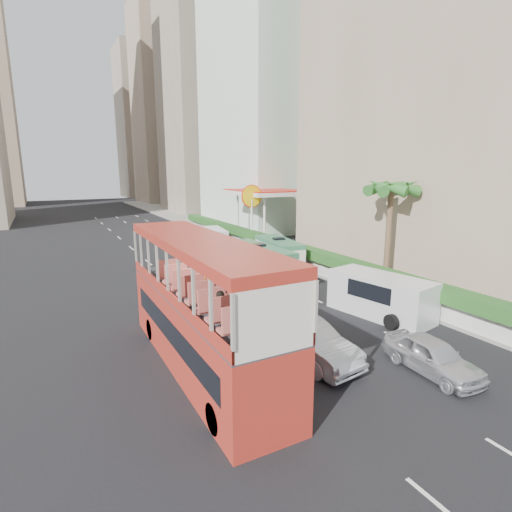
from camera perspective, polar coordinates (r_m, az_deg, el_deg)
ground_plane at (r=19.04m, az=9.90°, el=-11.28°), size 200.00×200.00×0.00m
double_decker_bus at (r=15.35m, az=-7.84°, el=-6.92°), size 2.50×11.00×5.06m
car_silver_lane_a at (r=16.84m, az=7.06°, el=-14.45°), size 2.39×5.17×1.64m
car_silver_lane_b at (r=17.12m, az=23.68°, el=-14.99°), size 1.84×4.08×1.36m
car_black at (r=17.62m, az=6.92°, el=-13.18°), size 1.97×4.36×1.24m
van_asset at (r=31.26m, az=-4.71°, el=-1.77°), size 2.74×4.86×1.28m
minibus_near at (r=25.85m, az=0.22°, el=-1.59°), size 2.33×6.25×2.73m
minibus_far at (r=30.11m, az=3.24°, el=0.08°), size 2.63×5.68×2.42m
panel_van_near at (r=21.98m, az=17.34°, el=-5.43°), size 3.12×5.70×2.16m
panel_van_far at (r=39.93m, az=-6.03°, el=2.61°), size 2.53×4.82×1.84m
sidewalk at (r=44.12m, az=-0.85°, el=2.50°), size 6.00×120.00×0.18m
kerb_wall at (r=33.24m, az=3.57°, el=0.29°), size 0.30×44.00×1.00m
hedge at (r=33.08m, az=3.59°, el=1.74°), size 1.10×44.00×0.70m
palm_tree at (r=26.07m, az=18.35°, el=2.43°), size 0.36×0.36×6.40m
shell_station at (r=42.48m, az=1.59°, el=5.74°), size 6.50×8.00×5.50m
tower_mid at (r=79.22m, az=-6.63°, el=24.88°), size 16.00×16.00×50.00m
tower_far_a at (r=100.69m, az=-12.53°, el=20.20°), size 14.00×14.00×44.00m
tower_far_b at (r=121.56m, az=-15.47°, el=17.68°), size 14.00×14.00×40.00m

